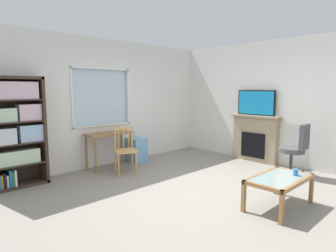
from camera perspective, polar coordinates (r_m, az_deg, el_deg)
name	(u,v)px	position (r m, az deg, el deg)	size (l,w,h in m)	color
ground	(198,193)	(4.77, 5.99, -13.06)	(6.18, 6.13, 0.02)	gray
wall_back_with_window	(110,103)	(6.44, -11.46, 4.47)	(5.18, 0.15, 2.70)	silver
wall_right	(278,103)	(6.73, 20.94, 4.35)	(0.12, 5.33, 2.70)	silver
bookshelf	(15,129)	(5.42, -28.14, -0.51)	(0.90, 0.38, 1.86)	#38281E
desk_under_window	(109,139)	(6.08, -11.63, -2.48)	(0.96, 0.46, 0.75)	olive
wooden_chair	(125,150)	(5.71, -8.54, -4.70)	(0.54, 0.53, 0.90)	tan
plastic_drawer_unit	(137,150)	(6.61, -6.27, -4.71)	(0.35, 0.40, 0.54)	#72ADDB
fireplace	(255,138)	(6.86, 16.93, -2.29)	(0.26, 1.16, 1.06)	tan
tv	(256,103)	(6.76, 17.11, 4.45)	(0.06, 0.90, 0.56)	black
office_chair	(296,147)	(5.99, 24.15, -3.81)	(0.57, 0.58, 1.00)	#4C4C51
coffee_table	(279,182)	(4.34, 21.24, -10.26)	(1.01, 0.58, 0.44)	#8C9E99
sippy_cup	(296,172)	(4.49, 24.02, -8.37)	(0.07, 0.07, 0.09)	#337FD6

